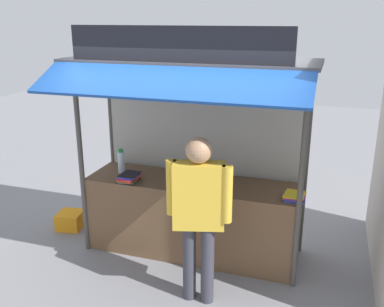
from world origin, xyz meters
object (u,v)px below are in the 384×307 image
Objects in this scene: magazine_stack_mid_right at (295,197)px; water_bottle_front_left at (121,162)px; magazine_stack_back_left at (212,188)px; vendor_person at (199,206)px; water_bottle_rear_center at (226,176)px; magazine_stack_front_right at (129,177)px; banana_bunch_inner_left at (113,88)px; plastic_crate at (70,220)px; banana_bunch_inner_right at (85,89)px; water_bottle_far_left at (198,171)px.

water_bottle_front_left is at bearing 175.52° from magazine_stack_mid_right.
vendor_person is (0.06, -0.70, 0.09)m from magazine_stack_back_left.
water_bottle_rear_center reaches higher than magazine_stack_front_right.
banana_bunch_inner_left is (-0.01, -0.24, 1.10)m from magazine_stack_front_right.
magazine_stack_front_right is at bearing -14.43° from plastic_crate.
plastic_crate is (-0.72, 0.52, -1.94)m from banana_bunch_inner_right.
water_bottle_far_left is 0.90× the size of plastic_crate.
banana_bunch_inner_right reaches higher than plastic_crate.
magazine_stack_front_right is at bearing -47.18° from water_bottle_front_left.
water_bottle_front_left is at bearing -178.95° from water_bottle_rear_center.
water_bottle_far_left is (-0.34, -0.02, 0.03)m from water_bottle_rear_center.
vendor_person is at bearing -23.92° from plastic_crate.
water_bottle_rear_center is 0.77× the size of water_bottle_far_left.
banana_bunch_inner_left is (-1.13, -0.50, 1.04)m from water_bottle_rear_center.
banana_bunch_inner_right is at bearing -157.03° from water_bottle_far_left.
magazine_stack_back_left is (1.23, -0.21, -0.11)m from water_bottle_front_left.
banana_bunch_inner_right is at bearing -172.37° from magazine_stack_mid_right.
vendor_person is at bearing -17.00° from banana_bunch_inner_right.
vendor_person reaches higher than magazine_stack_back_left.
banana_bunch_inner_right is 1.80m from vendor_person.
vendor_person is (-0.04, -0.94, 0.01)m from water_bottle_rear_center.
magazine_stack_back_left is 1.15× the size of banana_bunch_inner_right.
magazine_stack_front_right is 1.40m from plastic_crate.
vendor_person is at bearing -84.77° from magazine_stack_back_left.
magazine_stack_back_left is 1.54m from banana_bunch_inner_left.
plastic_crate is at bearing 144.29° from banana_bunch_inner_right.
vendor_person is 2.53m from plastic_crate.
water_bottle_far_left is at bearing 17.11° from magazine_stack_front_right.
water_bottle_front_left is 1.36× the size of banana_bunch_inner_left.
vendor_person reaches higher than water_bottle_rear_center.
vendor_person reaches higher than water_bottle_far_left.
plastic_crate is (-2.15, 0.95, -0.93)m from vendor_person.
water_bottle_far_left is 1.58m from banana_bunch_inner_right.
magazine_stack_back_left is 1.07× the size of magazine_stack_front_right.
water_bottle_far_left reaches higher than magazine_stack_back_left.
plastic_crate is (-1.07, 0.28, -0.86)m from magazine_stack_front_right.
water_bottle_rear_center reaches higher than magazine_stack_back_left.
water_bottle_front_left is 1.00m from water_bottle_far_left.
magazine_stack_front_right is (-1.12, -0.26, -0.06)m from water_bottle_rear_center.
water_bottle_front_left is at bearing 129.33° from vendor_person.
water_bottle_front_left reaches higher than magazine_stack_mid_right.
banana_bunch_inner_right is (-1.13, -0.48, 0.99)m from water_bottle_far_left.
water_bottle_front_left is 1.58m from vendor_person.
water_bottle_rear_center is 2.37m from plastic_crate.
banana_bunch_inner_right reaches higher than water_bottle_far_left.
banana_bunch_inner_left is (-1.94, -0.30, 1.12)m from magazine_stack_mid_right.
water_bottle_far_left is 1.08× the size of magazine_stack_mid_right.
banana_bunch_inner_left is (-1.03, -0.26, 1.12)m from magazine_stack_back_left.
magazine_stack_mid_right is at bearing 25.74° from vendor_person.
vendor_person is 5.38× the size of plastic_crate.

